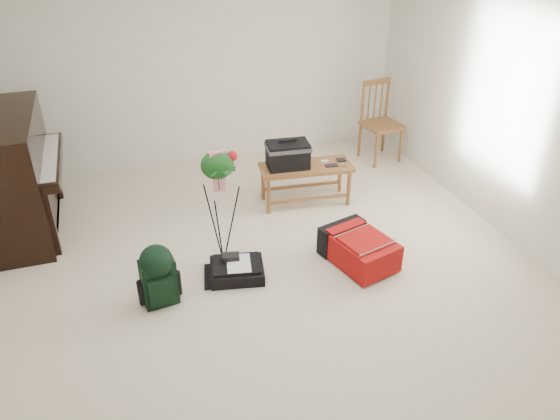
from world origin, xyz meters
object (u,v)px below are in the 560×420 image
object	(u,v)px
green_backpack	(158,273)
flower_stand	(220,210)
dining_chair	(381,122)
red_suitcase	(357,246)
black_duffel	(237,269)
bench	(294,159)
piano	(19,177)

from	to	relation	value
green_backpack	flower_stand	size ratio (longest dim) A/B	0.48
dining_chair	red_suitcase	xyz separation A→B (m)	(-1.27, -2.05, -0.34)
green_backpack	dining_chair	bearing A→B (deg)	26.57
dining_chair	red_suitcase	bearing A→B (deg)	-129.40
red_suitcase	black_duffel	bearing A→B (deg)	159.70
flower_stand	red_suitcase	bearing A→B (deg)	-21.15
black_duffel	green_backpack	distance (m)	0.78
bench	flower_stand	distance (m)	1.36
bench	black_duffel	distance (m)	1.56
dining_chair	black_duffel	distance (m)	3.15
piano	green_backpack	bearing A→B (deg)	-55.48
piano	black_duffel	bearing A→B (deg)	-38.95
black_duffel	dining_chair	bearing A→B (deg)	49.60
black_duffel	green_backpack	world-z (taller)	green_backpack
bench	black_duffel	xyz separation A→B (m)	(-0.96, -1.13, -0.48)
flower_stand	piano	bearing A→B (deg)	139.35
dining_chair	red_suitcase	size ratio (longest dim) A/B	1.28
dining_chair	flower_stand	bearing A→B (deg)	-153.44
dining_chair	red_suitcase	distance (m)	2.44
piano	green_backpack	size ratio (longest dim) A/B	2.59
piano	dining_chair	size ratio (longest dim) A/B	1.45
piano	black_duffel	size ratio (longest dim) A/B	2.70
piano	black_duffel	distance (m)	2.46
bench	dining_chair	bearing A→B (deg)	34.76
green_backpack	flower_stand	distance (m)	0.81
dining_chair	green_backpack	distance (m)	3.80
red_suitcase	black_duffel	world-z (taller)	red_suitcase
bench	dining_chair	size ratio (longest dim) A/B	1.03
dining_chair	black_duffel	bearing A→B (deg)	-149.02
flower_stand	dining_chair	bearing A→B (deg)	28.70
piano	black_duffel	xyz separation A→B (m)	(1.87, -1.51, -0.52)
piano	red_suitcase	distance (m)	3.46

